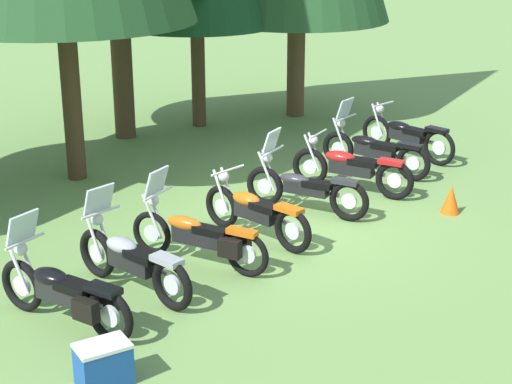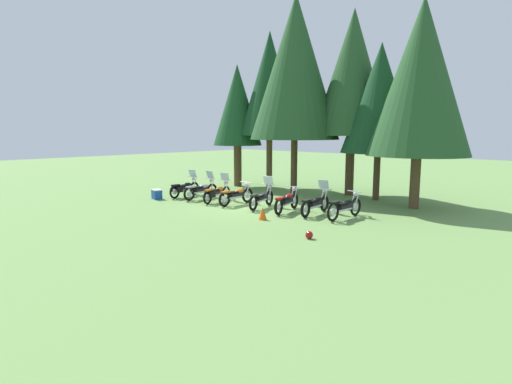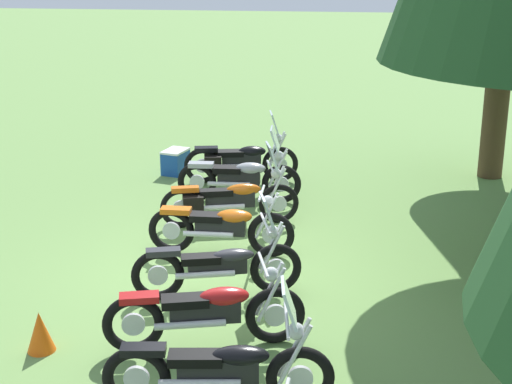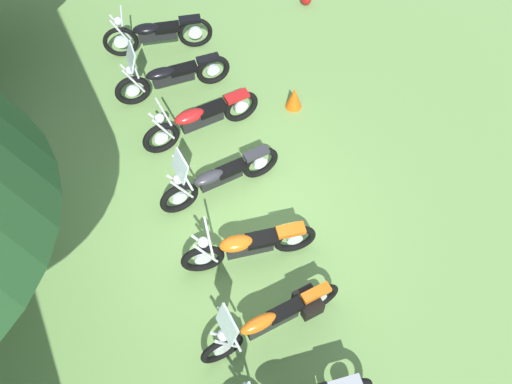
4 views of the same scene
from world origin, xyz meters
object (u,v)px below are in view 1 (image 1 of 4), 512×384
Objects in this scene: picnic_cooler at (103,364)px; motorcycle_3 at (255,212)px; motorcycle_1 at (131,259)px; motorcycle_0 at (65,292)px; traffic_cone at (451,199)px; motorcycle_5 at (351,168)px; motorcycle_7 at (407,135)px; motorcycle_4 at (304,187)px; motorcycle_6 at (373,150)px; motorcycle_2 at (200,236)px.

motorcycle_3 is at bearing 21.69° from picnic_cooler.
motorcycle_0 is at bearing 96.22° from motorcycle_1.
motorcycle_0 reaches higher than traffic_cone.
motorcycle_5 is at bearing 15.55° from picnic_cooler.
motorcycle_7 is at bearing -94.24° from motorcycle_0.
motorcycle_4 is 3.36× the size of picnic_cooler.
motorcycle_0 is 0.94× the size of motorcycle_6.
motorcycle_4 is 1.35m from motorcycle_5.
motorcycle_1 is at bearing 43.92° from picnic_cooler.
motorcycle_5 is 0.98× the size of motorcycle_6.
picnic_cooler is at bearing 131.45° from motorcycle_1.
motorcycle_5 is (6.30, 0.52, -0.01)m from motorcycle_0.
motorcycle_2 is 3.99m from motorcycle_5.
motorcycle_7 is at bearing -86.27° from motorcycle_1.
motorcycle_7 reaches higher than motorcycle_3.
motorcycle_0 is at bearing 79.83° from motorcycle_4.
picnic_cooler is at bearing 93.14° from motorcycle_4.
motorcycle_5 is (5.16, 0.35, -0.01)m from motorcycle_1.
motorcycle_2 is 4.53m from traffic_cone.
motorcycle_3 is 4.52× the size of traffic_cone.
motorcycle_6 is 8.26m from picnic_cooler.
motorcycle_6 is at bearing -96.73° from motorcycle_2.
motorcycle_1 reaches higher than motorcycle_5.
motorcycle_4 and motorcycle_6 have the same top height.
motorcycle_0 reaches higher than motorcycle_6.
motorcycle_3 reaches higher than picnic_cooler.
motorcycle_1 reaches higher than motorcycle_7.
motorcycle_0 reaches higher than motorcycle_3.
motorcycle_5 is 3.50× the size of picnic_cooler.
motorcycle_4 is (1.38, 0.20, -0.00)m from motorcycle_3.
picnic_cooler is at bearing 150.81° from motorcycle_0.
motorcycle_7 is 3.49× the size of picnic_cooler.
motorcycle_0 is 0.95× the size of motorcycle_7.
traffic_cone is at bearing 0.19° from picnic_cooler.
traffic_cone is at bearing -117.99° from motorcycle_3.
motorcycle_1 is at bearing 73.43° from motorcycle_2.
motorcycle_0 is at bearing 79.76° from motorcycle_5.
traffic_cone is (-0.88, -2.23, -0.21)m from motorcycle_6.
motorcycle_1 is at bearing 91.01° from motorcycle_3.
motorcycle_0 is at bearing 71.57° from picnic_cooler.
motorcycle_3 is (2.43, 0.07, -0.02)m from motorcycle_1.
motorcycle_5 is at bearing 103.28° from motorcycle_7.
motorcycle_3 is 5.26m from motorcycle_7.
motorcycle_1 is 7.68m from motorcycle_7.
motorcycle_2 is at bearing -97.28° from motorcycle_0.
motorcycle_2 is at bearing 80.50° from motorcycle_5.
motorcycle_0 is 0.98× the size of motorcycle_1.
motorcycle_7 is at bearing -82.26° from motorcycle_3.
motorcycle_2 is 0.98× the size of motorcycle_7.
traffic_cone is at bearing -107.89° from motorcycle_1.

